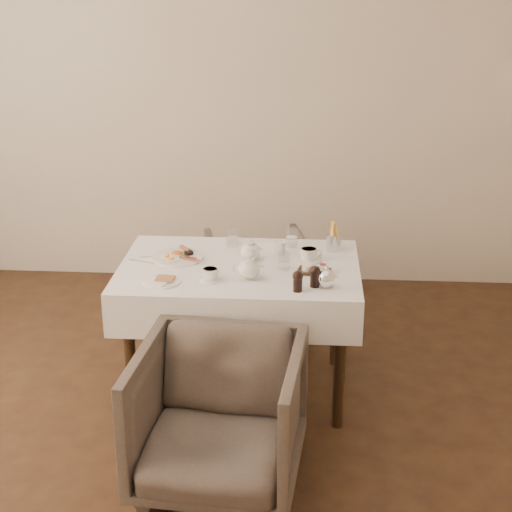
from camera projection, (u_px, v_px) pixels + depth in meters
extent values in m
plane|color=black|center=(178.00, 475.00, 3.71)|extent=(5.00, 5.00, 0.00)
plane|color=beige|center=(227.00, 86.00, 5.53)|extent=(4.50, 0.00, 4.50)
cube|color=black|center=(239.00, 271.00, 4.20)|extent=(1.20, 0.80, 0.04)
cube|color=white|center=(239.00, 286.00, 4.23)|extent=(1.28, 0.88, 0.23)
cylinder|color=black|center=(155.00, 305.00, 4.69)|extent=(0.06, 0.06, 0.70)
cylinder|color=black|center=(336.00, 310.00, 4.62)|extent=(0.06, 0.06, 0.70)
cylinder|color=black|center=(130.00, 360.00, 4.05)|extent=(0.06, 0.06, 0.70)
cylinder|color=black|center=(340.00, 366.00, 3.98)|extent=(0.06, 0.06, 0.70)
imported|color=#473D34|center=(219.00, 417.00, 3.56)|extent=(0.80, 0.82, 0.69)
imported|color=#473D34|center=(257.00, 280.00, 5.19)|extent=(0.77, 0.78, 0.60)
cylinder|color=white|center=(178.00, 257.00, 4.29)|extent=(0.28, 0.28, 0.01)
ellipsoid|color=#CA5924|center=(177.00, 252.00, 4.33)|extent=(0.07, 0.06, 0.02)
cylinder|color=brown|center=(186.00, 249.00, 4.36)|extent=(0.08, 0.10, 0.03)
cylinder|color=black|center=(189.00, 253.00, 4.31)|extent=(0.05, 0.05, 0.02)
cube|color=maroon|center=(190.00, 259.00, 4.23)|extent=(0.10, 0.06, 0.01)
ellipsoid|color=#264C19|center=(184.00, 256.00, 4.28)|extent=(0.06, 0.05, 0.02)
cylinder|color=white|center=(163.00, 282.00, 3.96)|extent=(0.18, 0.18, 0.01)
cube|color=brown|center=(165.00, 279.00, 3.97)|extent=(0.10, 0.09, 0.01)
cube|color=white|center=(156.00, 282.00, 3.94)|extent=(0.15, 0.13, 0.02)
cylinder|color=white|center=(280.00, 248.00, 4.33)|extent=(0.06, 0.06, 0.07)
cylinder|color=white|center=(210.00, 279.00, 4.00)|extent=(0.12, 0.12, 0.01)
cylinder|color=white|center=(210.00, 273.00, 3.99)|extent=(0.10, 0.10, 0.05)
cylinder|color=#987044|center=(210.00, 269.00, 3.98)|extent=(0.07, 0.07, 0.00)
cylinder|color=white|center=(309.00, 260.00, 4.25)|extent=(0.14, 0.14, 0.01)
cylinder|color=white|center=(309.00, 254.00, 4.24)|extent=(0.10, 0.10, 0.06)
cylinder|color=#987044|center=(309.00, 249.00, 4.23)|extent=(0.08, 0.08, 0.00)
cylinder|color=silver|center=(233.00, 238.00, 4.45)|extent=(0.07, 0.07, 0.10)
cylinder|color=silver|center=(284.00, 261.00, 4.13)|extent=(0.08, 0.08, 0.09)
cylinder|color=silver|center=(292.00, 238.00, 4.45)|extent=(0.08, 0.08, 0.10)
cube|color=black|center=(314.00, 271.00, 4.09)|extent=(0.19, 0.14, 0.01)
cylinder|color=white|center=(307.00, 267.00, 4.08)|extent=(0.05, 0.05, 0.03)
cylinder|color=maroon|center=(323.00, 267.00, 4.09)|extent=(0.04, 0.04, 0.03)
cylinder|color=silver|center=(334.00, 242.00, 4.39)|extent=(0.08, 0.08, 0.10)
cube|color=silver|center=(155.00, 257.00, 4.31)|extent=(0.18, 0.04, 0.00)
cube|color=silver|center=(144.00, 262.00, 4.24)|extent=(0.18, 0.07, 0.00)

